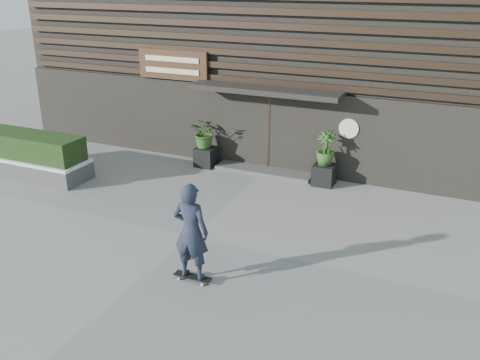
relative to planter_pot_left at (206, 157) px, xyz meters
The scene contains 11 objects.
ground 4.80m from the planter_pot_left, 66.64° to the right, with size 80.00×80.00×0.00m, color gray.
entrance_step 1.93m from the planter_pot_left, ahead, with size 3.00×0.80×0.12m, color #494846.
planter_pot_left is the anchor object (origin of this frame).
bamboo_left 0.78m from the planter_pot_left, ahead, with size 0.86×0.75×0.96m, color #2D591E.
planter_pot_right 3.80m from the planter_pot_left, ahead, with size 0.60×0.60×0.60m, color black.
bamboo_right 3.88m from the planter_pot_left, ahead, with size 0.54×0.54×0.96m, color #2D591E.
raised_bed 5.14m from the planter_pot_left, 146.39° to the right, with size 3.50×1.20×0.50m, color #454543.
snow_layer 5.15m from the planter_pot_left, 146.39° to the right, with size 3.50×1.20×0.08m, color white.
hedge 5.18m from the planter_pot_left, 146.39° to the right, with size 3.30×1.00×0.70m, color #1A3212.
building 6.94m from the planter_pot_left, 71.14° to the left, with size 18.00×11.00×8.00m.
skateboarder 6.71m from the planter_pot_left, 64.48° to the right, with size 0.78×0.49×2.06m.
Camera 1 is at (5.56, -9.47, 5.68)m, focal length 39.80 mm.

